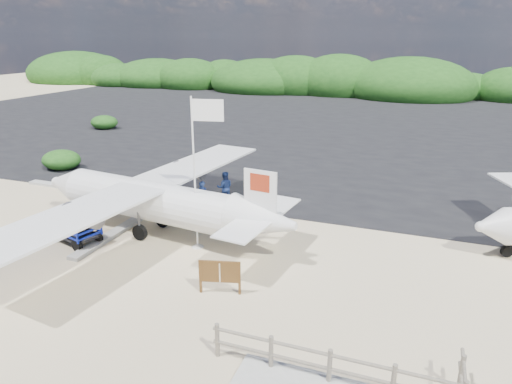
% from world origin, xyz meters
% --- Properties ---
extents(ground, '(160.00, 160.00, 0.00)m').
position_xyz_m(ground, '(0.00, 0.00, 0.00)').
color(ground, beige).
extents(asphalt_apron, '(90.00, 50.00, 0.04)m').
position_xyz_m(asphalt_apron, '(0.00, 30.00, 0.00)').
color(asphalt_apron, '#B2B2B2').
rests_on(asphalt_apron, ground).
extents(lagoon, '(9.00, 7.00, 0.40)m').
position_xyz_m(lagoon, '(-9.00, 1.50, 0.00)').
color(lagoon, '#B2B2B2').
rests_on(lagoon, ground).
extents(vegetation_band, '(124.00, 8.00, 4.40)m').
position_xyz_m(vegetation_band, '(0.00, 55.00, 0.00)').
color(vegetation_band, '#B2B2B2').
rests_on(vegetation_band, ground).
extents(fence, '(6.40, 2.00, 1.10)m').
position_xyz_m(fence, '(6.00, -5.00, 0.00)').
color(fence, '#B2B2B2').
rests_on(fence, ground).
extents(baggage_cart, '(2.69, 1.96, 1.21)m').
position_xyz_m(baggage_cart, '(-5.58, -0.55, 0.00)').
color(baggage_cart, '#0B1DAE').
rests_on(baggage_cart, ground).
extents(flagpole, '(1.29, 0.73, 6.06)m').
position_xyz_m(flagpole, '(-0.57, 0.78, 0.00)').
color(flagpole, white).
rests_on(flagpole, ground).
extents(signboard, '(1.47, 0.51, 1.22)m').
position_xyz_m(signboard, '(1.75, -2.11, 0.00)').
color(signboard, brown).
rests_on(signboard, ground).
extents(crew_a, '(0.69, 0.56, 1.62)m').
position_xyz_m(crew_a, '(-2.04, 4.23, 0.81)').
color(crew_a, navy).
rests_on(crew_a, ground).
extents(crew_b, '(1.00, 0.91, 1.67)m').
position_xyz_m(crew_b, '(-1.61, 5.86, 0.84)').
color(crew_b, navy).
rests_on(crew_b, ground).
extents(crew_c, '(1.18, 0.61, 1.94)m').
position_xyz_m(crew_c, '(-1.15, 2.58, 0.97)').
color(crew_c, navy).
rests_on(crew_c, ground).
extents(aircraft_large, '(16.80, 16.80, 4.51)m').
position_xyz_m(aircraft_large, '(9.01, 25.08, 0.00)').
color(aircraft_large, '#B2B2B2').
rests_on(aircraft_large, ground).
extents(aircraft_small, '(10.53, 10.53, 2.90)m').
position_xyz_m(aircraft_small, '(-5.94, 35.20, 0.00)').
color(aircraft_small, '#B2B2B2').
rests_on(aircraft_small, ground).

